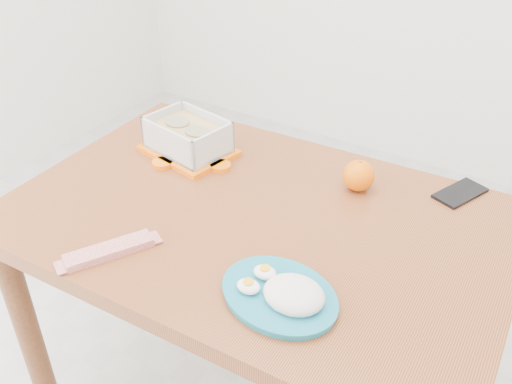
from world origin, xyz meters
The scene contains 6 objects.
dining_table centered at (0.03, 0.02, 0.64)m, with size 1.14×0.78×0.75m.
food_container centered at (-0.27, 0.17, 0.80)m, with size 0.26×0.21×0.10m.
orange_fruit centered at (0.18, 0.24, 0.79)m, with size 0.08×0.08×0.08m, color orange.
rice_plate centered at (0.22, -0.18, 0.77)m, with size 0.28×0.28×0.06m.
candy_bar centered at (-0.15, -0.25, 0.76)m, with size 0.18×0.04×0.02m, color #B90D09.
smartphone centered at (0.40, 0.35, 0.75)m, with size 0.07×0.13×0.01m, color black.
Camera 1 is at (0.58, -0.86, 1.50)m, focal length 40.00 mm.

